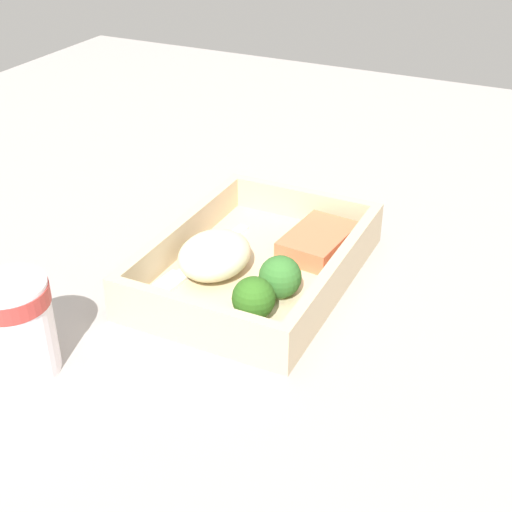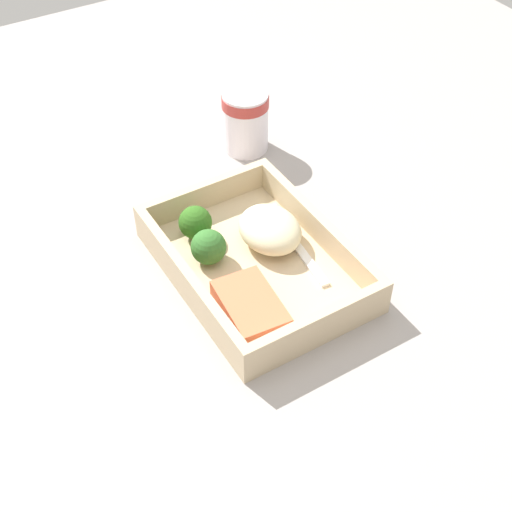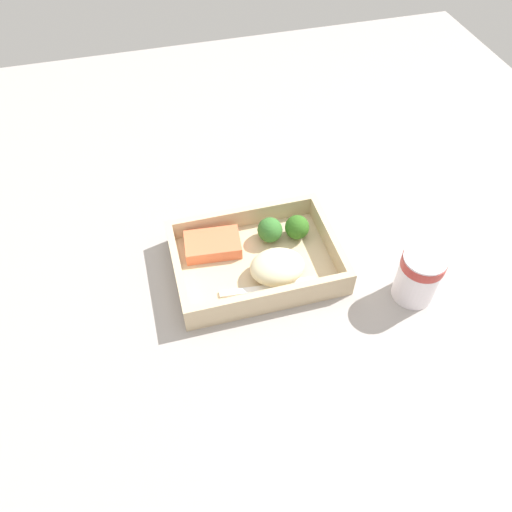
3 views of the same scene
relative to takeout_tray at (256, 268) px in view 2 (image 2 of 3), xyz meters
The scene contains 9 objects.
ground_plane 1.60cm from the takeout_tray, ahead, with size 160.00×160.00×2.00cm, color #9D9691.
takeout_tray is the anchor object (origin of this frame).
tray_rim 2.45cm from the takeout_tray, ahead, with size 27.39×19.58×3.71cm.
salmon_fillet 8.11cm from the takeout_tray, 144.23° to the left, with size 9.41×6.02×2.33cm, color #E66D46.
mashed_potatoes 5.22cm from the takeout_tray, 54.11° to the right, with size 9.03×7.38×4.21cm, color beige.
broccoli_floret_1 6.43cm from the takeout_tray, 50.56° to the left, with size 4.37×4.37×4.41cm.
broccoli_floret_2 9.64cm from the takeout_tray, 24.46° to the left, with size 4.25×4.25×4.43cm.
fork 6.39cm from the takeout_tray, 75.97° to the right, with size 15.89×3.33×0.44cm.
paper_cup 26.43cm from the takeout_tray, 27.89° to the right, with size 6.80×6.80×9.21cm.
Camera 2 is at (-52.47, 31.87, 62.98)cm, focal length 50.00 mm.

